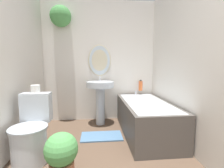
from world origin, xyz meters
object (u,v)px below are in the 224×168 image
toilet (31,134)px  shampoo_bottle (141,86)px  bathtub (146,117)px  pedestal_sink (100,94)px  potted_plant (61,154)px  toilet_paper_roll (36,89)px

toilet → shampoo_bottle: 2.15m
bathtub → shampoo_bottle: 0.82m
bathtub → pedestal_sink: bearing=144.9°
toilet → bathtub: (1.57, 0.60, -0.03)m
potted_plant → toilet_paper_roll: size_ratio=4.30×
bathtub → potted_plant: bathtub is taller
toilet → toilet_paper_roll: 0.55m
bathtub → potted_plant: 1.51m
shampoo_bottle → toilet_paper_roll: toilet_paper_roll is taller
pedestal_sink → toilet: bearing=-127.0°
pedestal_sink → toilet_paper_roll: pedestal_sink is taller
bathtub → toilet_paper_roll: size_ratio=13.84×
toilet_paper_roll → toilet: bearing=-90.0°
pedestal_sink → potted_plant: size_ratio=1.94×
potted_plant → toilet_paper_roll: toilet_paper_roll is taller
bathtub → potted_plant: (-1.15, -0.98, -0.02)m
pedestal_sink → potted_plant: pedestal_sink is taller
pedestal_sink → bathtub: pedestal_sink is taller
pedestal_sink → bathtub: size_ratio=0.60×
pedestal_sink → toilet_paper_roll: bearing=-132.8°
bathtub → shampoo_bottle: shampoo_bottle is taller
pedestal_sink → toilet_paper_roll: 1.26m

